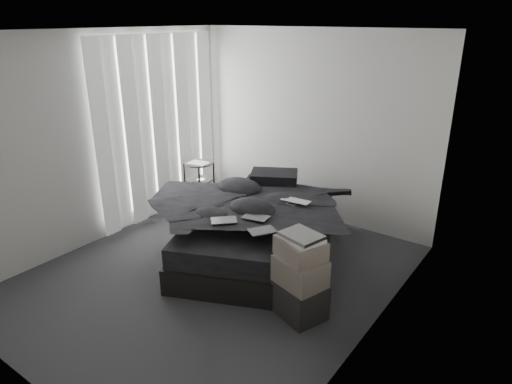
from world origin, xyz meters
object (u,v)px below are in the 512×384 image
Objects in this scene: bed at (259,244)px; box_lower at (299,299)px; side_stand at (200,187)px; laptop at (294,196)px.

box_lower reaches higher than bed.
bed is at bearing 143.81° from box_lower.
side_stand is 2.87m from box_lower.
side_stand is at bearing 134.82° from bed.
side_stand is at bearing 162.39° from laptop.
laptop is at bearing -12.43° from side_stand.
bed is at bearing -21.99° from side_stand.
box_lower is (0.65, -0.93, -0.61)m from laptop.
side_stand is (-1.53, 0.62, 0.22)m from bed.
bed is 1.24m from box_lower.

